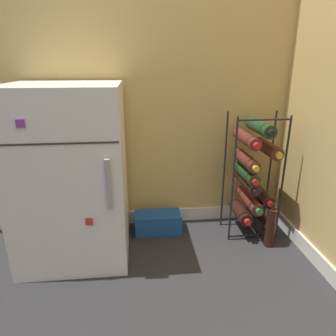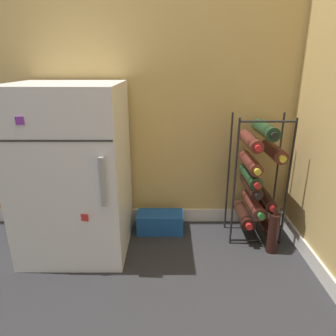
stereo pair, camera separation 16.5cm
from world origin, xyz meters
name	(u,v)px [view 1 (the left image)]	position (x,y,z in m)	size (l,w,h in m)	color
ground_plane	(164,289)	(0.00, 0.00, 0.00)	(14.00, 14.00, 0.00)	#28282B
wall_back	(152,26)	(0.00, 0.70, 1.24)	(6.69, 0.07, 2.50)	tan
mini_fridge	(72,175)	(-0.46, 0.38, 0.47)	(0.57, 0.55, 0.95)	white
wine_rack	(252,175)	(0.59, 0.48, 0.39)	(0.32, 0.33, 0.77)	black
soda_box	(158,222)	(0.01, 0.53, 0.06)	(0.30, 0.15, 0.13)	#194C9E
loose_bottle_floor	(271,227)	(0.66, 0.30, 0.12)	(0.06, 0.06, 0.28)	black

